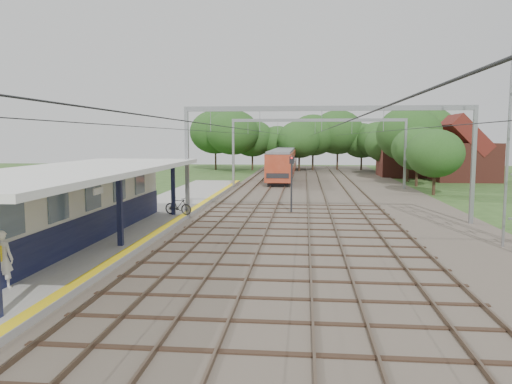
{
  "coord_description": "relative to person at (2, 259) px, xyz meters",
  "views": [
    {
      "loc": [
        2.22,
        -15.11,
        5.12
      ],
      "look_at": [
        -0.93,
        17.01,
        1.6
      ],
      "focal_mm": 35.0,
      "sensor_mm": 36.0,
      "label": 1
    }
  ],
  "objects": [
    {
      "name": "station_building",
      "position": [
        -1.62,
        7.55,
        0.75
      ],
      "size": [
        3.41,
        18.0,
        3.4
      ],
      "color": "beige",
      "rests_on": "platform"
    },
    {
      "name": "ground",
      "position": [
        7.26,
        0.55,
        -1.29
      ],
      "size": [
        160.0,
        160.0,
        0.0
      ],
      "primitive_type": "plane",
      "color": "#2D4C1E",
      "rests_on": "ground"
    },
    {
      "name": "ballast_bed",
      "position": [
        11.26,
        30.55,
        -1.24
      ],
      "size": [
        18.0,
        90.0,
        0.1
      ],
      "primitive_type": "cube",
      "color": "#473D33",
      "rests_on": "ground"
    },
    {
      "name": "signal_post",
      "position": [
        8.61,
        18.68,
        1.05
      ],
      "size": [
        0.3,
        0.28,
        3.88
      ],
      "rotation": [
        0.0,
        0.0,
        -0.37
      ],
      "color": "black",
      "rests_on": "ground"
    },
    {
      "name": "platform",
      "position": [
        -0.24,
        14.55,
        -1.12
      ],
      "size": [
        5.0,
        52.0,
        0.35
      ],
      "primitive_type": "cube",
      "color": "gray",
      "rests_on": "ground"
    },
    {
      "name": "rail_tracks",
      "position": [
        8.76,
        30.55,
        -1.12
      ],
      "size": [
        11.8,
        88.0,
        0.15
      ],
      "color": "brown",
      "rests_on": "ballast_bed"
    },
    {
      "name": "canopy",
      "position": [
        -0.51,
        6.55,
        2.35
      ],
      "size": [
        6.4,
        20.0,
        3.44
      ],
      "color": "#111536",
      "rests_on": "platform"
    },
    {
      "name": "catenary_system",
      "position": [
        10.65,
        25.83,
        4.22
      ],
      "size": [
        17.22,
        88.0,
        7.0
      ],
      "color": "gray",
      "rests_on": "ground"
    },
    {
      "name": "yellow_stripe",
      "position": [
        2.01,
        14.55,
        -0.94
      ],
      "size": [
        0.45,
        52.0,
        0.01
      ],
      "primitive_type": "cube",
      "color": "yellow",
      "rests_on": "platform"
    },
    {
      "name": "tree_band",
      "position": [
        11.11,
        57.67,
        3.63
      ],
      "size": [
        31.72,
        30.88,
        8.82
      ],
      "color": "#382619",
      "rests_on": "ground"
    },
    {
      "name": "bicycle",
      "position": [
        1.66,
        15.55,
        -0.39
      ],
      "size": [
        1.91,
        0.98,
        1.1
      ],
      "primitive_type": "imported",
      "rotation": [
        0.0,
        0.0,
        1.31
      ],
      "color": "black",
      "rests_on": "platform"
    },
    {
      "name": "train",
      "position": [
        6.76,
        52.57,
        0.72
      ],
      "size": [
        2.73,
        34.02,
        3.6
      ],
      "color": "black",
      "rests_on": "ballast_bed"
    },
    {
      "name": "house_far",
      "position": [
        23.26,
        52.55,
        1.94
      ],
      "size": [
        8.0,
        6.12,
        8.66
      ],
      "color": "brown",
      "rests_on": "ground"
    },
    {
      "name": "person",
      "position": [
        0.0,
        0.0,
        0.0
      ],
      "size": [
        0.71,
        0.49,
        1.89
      ],
      "primitive_type": "imported",
      "rotation": [
        0.0,
        0.0,
        3.19
      ],
      "color": "silver",
      "rests_on": "platform"
    },
    {
      "name": "house_near",
      "position": [
        28.26,
        46.55,
        1.69
      ],
      "size": [
        7.0,
        6.12,
        7.89
      ],
      "color": "brown",
      "rests_on": "ground"
    }
  ]
}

